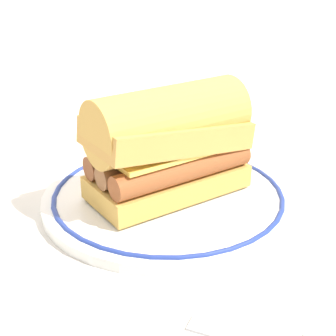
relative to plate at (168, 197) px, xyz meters
The scene contains 3 objects.
ground_plane 0.04m from the plate, 128.47° to the right, with size 1.50×1.50×0.00m, color silver.
plate is the anchor object (origin of this frame).
sausage_sandwich 0.07m from the plate, ahead, with size 0.19×0.11×0.13m.
Camera 1 is at (-0.22, -0.44, 0.29)m, focal length 54.38 mm.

